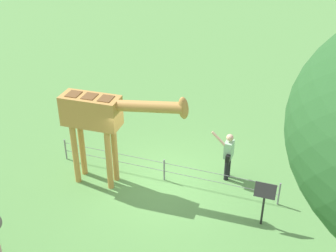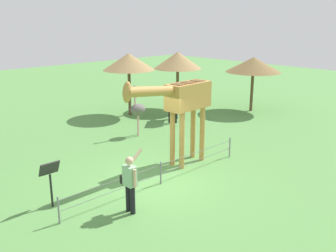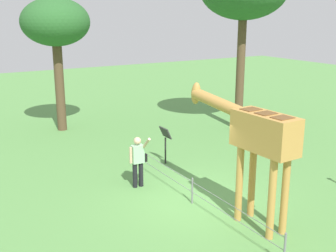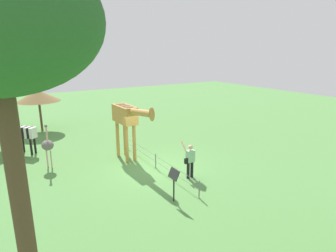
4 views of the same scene
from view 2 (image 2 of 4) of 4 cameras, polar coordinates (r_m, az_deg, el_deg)
name	(u,v)px [view 2 (image 2 of 4)]	position (r m, az deg, el deg)	size (l,w,h in m)	color
ground_plane	(157,182)	(12.40, -1.69, -8.26)	(60.00, 60.00, 0.00)	#568E47
giraffe	(182,102)	(13.12, 2.11, 3.62)	(3.77, 0.77, 3.28)	#BC8942
visitor	(130,181)	(10.30, -5.65, -8.08)	(0.68, 0.59, 1.67)	black
zebra	(173,98)	(19.25, 0.78, 4.18)	(1.54, 1.44, 1.66)	black
ostrich	(138,109)	(16.82, -4.49, 2.46)	(0.70, 0.56, 2.25)	#CC9E93
shade_hut_near	(178,60)	(21.51, 1.44, 9.66)	(2.64, 2.64, 3.21)	brown
shade_hut_far	(253,65)	(21.60, 12.51, 8.83)	(2.99, 2.99, 2.96)	brown
shade_hut_aside	(129,62)	(20.24, -5.83, 9.40)	(2.68, 2.68, 3.26)	brown
info_sign	(50,175)	(11.00, -17.06, -6.87)	(0.56, 0.21, 1.32)	black
wire_fence	(161,172)	(12.10, -1.08, -6.79)	(7.05, 0.05, 0.75)	slate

